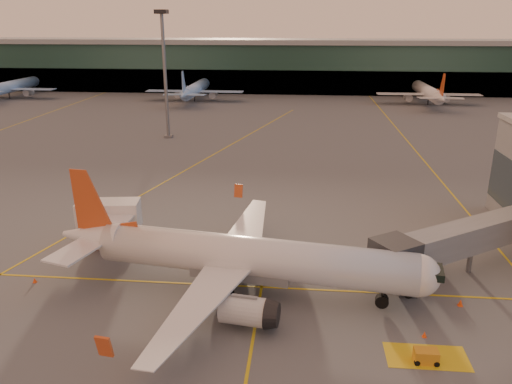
# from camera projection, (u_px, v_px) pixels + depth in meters

# --- Properties ---
(ground) EXTENTS (600.00, 600.00, 0.00)m
(ground) POSITION_uv_depth(u_px,v_px,m) (198.00, 314.00, 42.21)
(ground) COLOR #4C4F54
(ground) RESTS_ON ground
(taxi_markings) EXTENTS (100.12, 173.00, 0.01)m
(taxi_markings) POSITION_uv_depth(u_px,v_px,m) (209.00, 167.00, 84.74)
(taxi_markings) COLOR gold
(taxi_markings) RESTS_ON ground
(terminal) EXTENTS (400.00, 20.00, 17.60)m
(terminal) POSITION_uv_depth(u_px,v_px,m) (280.00, 66.00, 172.84)
(terminal) COLOR #19382D
(terminal) RESTS_ON ground
(mast_west_near) EXTENTS (2.40, 2.40, 25.60)m
(mast_west_near) POSITION_uv_depth(u_px,v_px,m) (165.00, 66.00, 101.28)
(mast_west_near) COLOR slate
(mast_west_near) RESTS_ON ground
(distant_aircraft_row) EXTENTS (290.00, 34.00, 13.00)m
(distant_aircraft_row) POSITION_uv_depth(u_px,v_px,m) (209.00, 100.00, 155.16)
(distant_aircraft_row) COLOR #8BB3E9
(distant_aircraft_row) RESTS_ON ground
(main_airplane) EXTENTS (35.00, 31.69, 10.58)m
(main_airplane) POSITION_uv_depth(u_px,v_px,m) (240.00, 257.00, 44.63)
(main_airplane) COLOR silver
(main_airplane) RESTS_ON ground
(jet_bridge) EXTENTS (21.82, 16.00, 5.43)m
(jet_bridge) POSITION_uv_depth(u_px,v_px,m) (482.00, 235.00, 48.80)
(jet_bridge) COLOR slate
(jet_bridge) RESTS_ON ground
(catering_truck) EXTENTS (6.91, 3.72, 5.11)m
(catering_truck) POSITION_uv_depth(u_px,v_px,m) (110.00, 220.00, 54.33)
(catering_truck) COLOR #A22917
(catering_truck) RESTS_ON ground
(gpu_cart) EXTENTS (1.79, 1.05, 1.02)m
(gpu_cart) POSITION_uv_depth(u_px,v_px,m) (426.00, 356.00, 36.09)
(gpu_cart) COLOR orange
(gpu_cart) RESTS_ON ground
(pushback_tug) EXTENTS (3.52, 2.12, 1.73)m
(pushback_tug) POSITION_uv_depth(u_px,v_px,m) (418.00, 259.00, 50.45)
(pushback_tug) COLOR black
(pushback_tug) RESTS_ON ground
(cone_nose) EXTENTS (0.48, 0.48, 0.61)m
(cone_nose) POSITION_uv_depth(u_px,v_px,m) (460.00, 303.00, 43.33)
(cone_nose) COLOR #F5470C
(cone_nose) RESTS_ON ground
(cone_tail) EXTENTS (0.39, 0.39, 0.49)m
(cone_tail) POSITION_uv_depth(u_px,v_px,m) (35.00, 280.00, 47.22)
(cone_tail) COLOR #F5470C
(cone_tail) RESTS_ON ground
(cone_wing_left) EXTENTS (0.39, 0.39, 0.49)m
(cone_wing_left) POSITION_uv_depth(u_px,v_px,m) (257.00, 221.00, 61.14)
(cone_wing_left) COLOR #F5470C
(cone_wing_left) RESTS_ON ground
(cone_fwd) EXTENTS (0.38, 0.38, 0.48)m
(cone_fwd) POSITION_uv_depth(u_px,v_px,m) (425.00, 334.00, 39.06)
(cone_fwd) COLOR #F5470C
(cone_fwd) RESTS_ON ground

